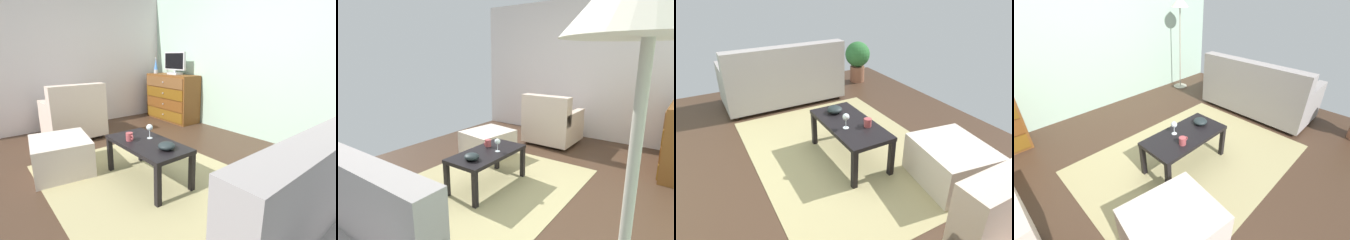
# 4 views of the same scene
# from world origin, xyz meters

# --- Properties ---
(ground_plane) EXTENTS (5.66, 4.45, 0.05)m
(ground_plane) POSITION_xyz_m (0.00, 0.00, -0.03)
(ground_plane) COLOR #412C1F
(area_rug) EXTENTS (2.60, 1.90, 0.01)m
(area_rug) POSITION_xyz_m (0.20, -0.20, 0.00)
(area_rug) COLOR tan
(area_rug) RESTS_ON ground_plane
(coffee_table) EXTENTS (0.96, 0.48, 0.43)m
(coffee_table) POSITION_xyz_m (0.08, -0.20, 0.37)
(coffee_table) COLOR black
(coffee_table) RESTS_ON ground_plane
(wine_glass) EXTENTS (0.07, 0.07, 0.16)m
(wine_glass) POSITION_xyz_m (-0.00, -0.11, 0.54)
(wine_glass) COLOR silver
(wine_glass) RESTS_ON coffee_table
(mug) EXTENTS (0.11, 0.08, 0.08)m
(mug) POSITION_xyz_m (-0.07, -0.32, 0.47)
(mug) COLOR #A94549
(mug) RESTS_ON coffee_table
(bowl_decorative) EXTENTS (0.16, 0.16, 0.07)m
(bowl_decorative) POSITION_xyz_m (0.37, -0.18, 0.46)
(bowl_decorative) COLOR #1F282A
(bowl_decorative) RESTS_ON coffee_table
(couch_large) EXTENTS (0.85, 1.74, 0.91)m
(couch_large) POSITION_xyz_m (1.92, -0.09, 0.35)
(couch_large) COLOR #332319
(couch_large) RESTS_ON ground_plane
(ottoman) EXTENTS (0.78, 0.70, 0.39)m
(ottoman) POSITION_xyz_m (-0.71, -0.85, 0.20)
(ottoman) COLOR beige
(ottoman) RESTS_ON ground_plane
(potted_plant) EXTENTS (0.44, 0.44, 0.72)m
(potted_plant) POSITION_xyz_m (2.18, -1.57, 0.43)
(potted_plant) COLOR brown
(potted_plant) RESTS_ON ground_plane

